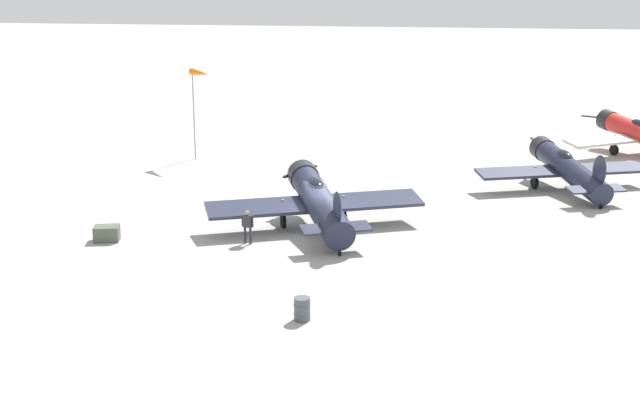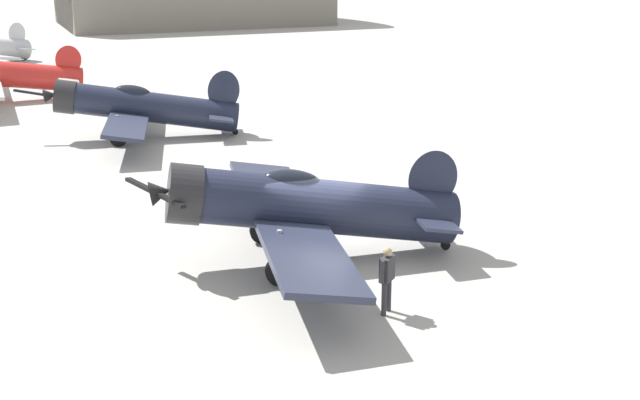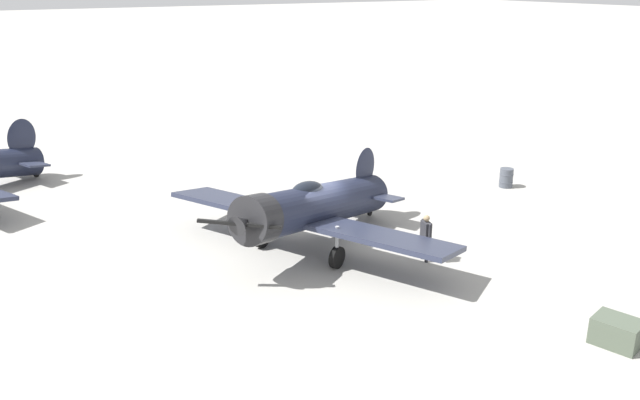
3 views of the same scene
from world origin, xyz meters
TOP-DOWN VIEW (x-y plane):
  - ground_plane at (0.00, 0.00)m, footprint 400.00×400.00m
  - airplane_foreground at (0.21, -0.45)m, footprint 11.40×9.44m
  - airplane_mid_apron at (-13.42, -11.86)m, footprint 11.00×9.92m
  - ground_crew_mechanic at (3.22, 2.47)m, footprint 0.66×0.34m

SIDE VIEW (x-z plane):
  - ground_plane at x=0.00m, z-range 0.00..0.00m
  - ground_crew_mechanic at x=3.22m, z-range 0.18..1.92m
  - airplane_mid_apron at x=-13.42m, z-range -0.11..3.09m
  - airplane_foreground at x=0.21m, z-range 0.05..3.24m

